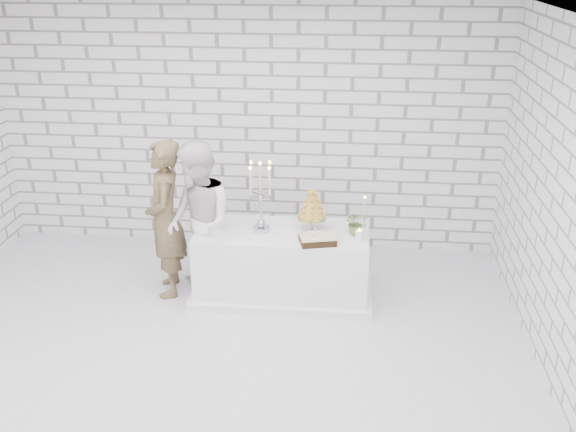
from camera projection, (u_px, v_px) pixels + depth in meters
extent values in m
cube|color=silver|center=(207.00, 356.00, 5.90)|extent=(6.00, 5.00, 0.01)
cube|color=white|center=(187.00, 18.00, 4.73)|extent=(6.00, 5.00, 0.01)
cube|color=white|center=(246.00, 128.00, 7.60)|extent=(6.00, 0.01, 3.00)
cube|color=white|center=(78.00, 403.00, 3.02)|extent=(6.00, 0.01, 3.00)
cube|color=white|center=(571.00, 220.00, 5.04)|extent=(0.01, 5.00, 3.00)
cube|color=white|center=(282.00, 263.00, 6.82)|extent=(1.80, 0.80, 0.75)
imported|color=brown|center=(165.00, 219.00, 6.70)|extent=(0.55, 0.70, 1.71)
imported|color=white|center=(198.00, 224.00, 6.57)|extent=(0.96, 1.04, 1.72)
cube|color=black|center=(318.00, 239.00, 6.38)|extent=(0.40, 0.33, 0.08)
cylinder|color=white|center=(359.00, 236.00, 6.41)|extent=(0.09, 0.09, 0.12)
cylinder|color=beige|center=(364.00, 212.00, 6.72)|extent=(0.07, 0.07, 0.32)
imported|color=#43652B|center=(356.00, 223.00, 6.55)|extent=(0.28, 0.26, 0.26)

